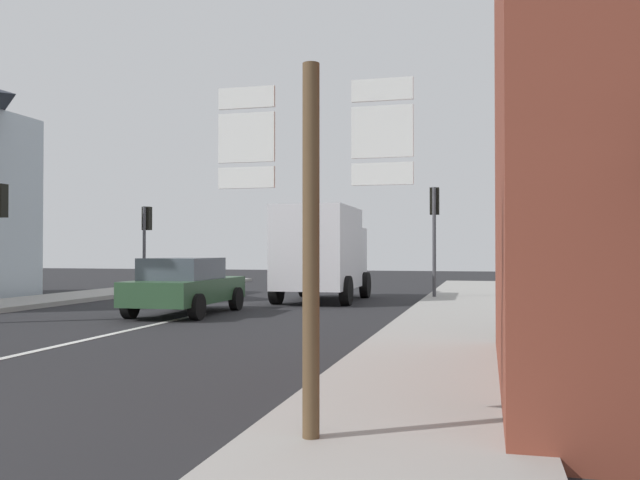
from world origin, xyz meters
The scene contains 8 objects.
ground_plane centered at (0.00, 10.00, 0.00)m, with size 80.00×80.00×0.00m, color #232326.
sidewalk_right centered at (6.48, 8.00, 0.07)m, with size 2.51×44.00×0.14m, color #9E9B96.
lane_centre_stripe centered at (0.00, 6.00, 0.01)m, with size 0.16×12.00×0.01m, color silver.
sedan_far centered at (-0.39, 11.76, 0.76)m, with size 2.05×4.24×1.47m.
delivery_truck centered at (1.98, 16.93, 1.65)m, with size 2.52×5.02×3.05m.
route_sign_post centered at (5.82, 1.15, 1.91)m, with size 1.66×0.14×3.20m.
traffic_light_far_right centered at (5.53, 18.13, 2.78)m, with size 0.30×0.49×3.75m.
traffic_light_far_left centered at (-5.53, 19.01, 2.48)m, with size 0.30×0.49×3.35m.
Camera 1 is at (7.22, -4.09, 1.66)m, focal length 37.22 mm.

